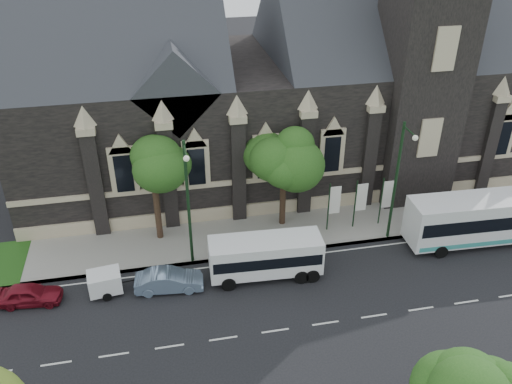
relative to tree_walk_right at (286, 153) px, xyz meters
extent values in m
plane|color=black|center=(-3.21, -10.71, -5.82)|extent=(160.00, 160.00, 0.00)
cube|color=gray|center=(-3.21, -1.21, -5.74)|extent=(80.00, 5.00, 0.15)
cube|color=black|center=(0.79, 8.79, -0.82)|extent=(40.00, 15.00, 10.00)
cube|color=#2F3137|center=(-11.21, 8.79, 4.18)|extent=(16.00, 15.00, 15.00)
cube|color=#2F3137|center=(10.79, 8.79, 4.18)|extent=(20.00, 15.00, 15.00)
cube|color=#2F3137|center=(-7.21, 4.29, 4.18)|extent=(6.00, 6.00, 6.00)
cube|color=black|center=(10.79, 2.79, 3.18)|extent=(5.50, 5.50, 18.00)
cube|color=tan|center=(0.79, 1.25, -2.62)|extent=(40.00, 0.22, 0.40)
cube|color=tan|center=(0.79, 1.25, -5.22)|extent=(40.00, 0.25, 1.20)
cube|color=black|center=(-1.21, 1.11, -1.02)|extent=(1.20, 0.12, 2.80)
sphere|color=#225219|center=(3.39, -19.61, -0.74)|extent=(2.40, 2.40, 2.40)
cylinder|color=black|center=(-0.21, -0.21, -3.84)|extent=(0.44, 0.44, 3.96)
sphere|color=#225219|center=(-0.21, -0.21, -0.18)|extent=(3.84, 3.84, 3.84)
sphere|color=#225219|center=(0.51, 0.51, 0.54)|extent=(2.88, 2.88, 2.88)
cylinder|color=black|center=(-9.21, -0.21, -3.84)|extent=(0.44, 0.44, 3.96)
sphere|color=#225219|center=(-9.21, -0.21, -0.25)|extent=(3.68, 3.68, 3.68)
sphere|color=#225219|center=(-8.52, 0.48, 0.44)|extent=(2.76, 2.76, 2.76)
cylinder|color=black|center=(6.79, -3.41, -1.32)|extent=(0.20, 0.20, 9.00)
cylinder|color=black|center=(6.79, -4.21, 2.88)|extent=(0.10, 1.60, 0.10)
sphere|color=silver|center=(6.79, -5.01, 2.78)|extent=(0.36, 0.36, 0.36)
cylinder|color=black|center=(-7.21, -3.41, -1.32)|extent=(0.20, 0.20, 9.00)
cylinder|color=black|center=(-7.21, -4.21, 2.88)|extent=(0.10, 1.60, 0.10)
sphere|color=silver|center=(-7.21, -5.01, 2.78)|extent=(0.36, 0.36, 0.36)
cylinder|color=black|center=(2.79, -1.71, -3.82)|extent=(0.10, 0.10, 4.00)
cube|color=white|center=(3.24, -1.71, -3.22)|extent=(0.80, 0.04, 2.20)
cylinder|color=black|center=(4.79, -1.71, -3.82)|extent=(0.10, 0.10, 4.00)
cube|color=white|center=(5.24, -1.71, -3.22)|extent=(0.80, 0.04, 2.20)
cylinder|color=black|center=(6.79, -1.71, -3.82)|extent=(0.10, 0.10, 4.00)
cube|color=white|center=(7.24, -1.71, -3.22)|extent=(0.80, 0.04, 2.20)
cube|color=white|center=(13.77, -5.13, -3.79)|extent=(12.45, 3.01, 3.16)
cube|color=black|center=(13.77, -5.13, -3.58)|extent=(11.96, 3.04, 1.01)
cube|color=teal|center=(13.77, -5.13, -5.07)|extent=(11.96, 3.03, 0.35)
cylinder|color=black|center=(9.40, -6.26, -5.37)|extent=(0.91, 0.31, 0.90)
cylinder|color=black|center=(9.49, -3.69, -5.37)|extent=(0.91, 0.31, 0.90)
cube|color=white|center=(-2.70, -5.71, -4.21)|extent=(7.26, 2.60, 2.31)
cube|color=black|center=(-2.70, -5.71, -4.10)|extent=(6.98, 2.63, 0.77)
cylinder|color=black|center=(-5.26, -6.71, -5.37)|extent=(0.91, 0.32, 0.90)
cylinder|color=black|center=(-5.15, -4.46, -5.37)|extent=(0.91, 0.32, 0.90)
cylinder|color=black|center=(-0.61, -6.94, -5.37)|extent=(0.91, 0.32, 0.90)
cylinder|color=black|center=(-0.50, -4.69, -5.37)|extent=(0.91, 0.32, 0.90)
cylinder|color=black|center=(0.11, -6.98, -5.37)|extent=(0.91, 0.32, 0.90)
cylinder|color=black|center=(0.22, -4.73, -5.37)|extent=(0.91, 0.32, 0.90)
cube|color=white|center=(-12.78, -5.44, -4.93)|extent=(2.14, 1.71, 1.28)
cylinder|color=black|center=(-12.69, -6.18, -5.54)|extent=(0.57, 0.26, 0.55)
cylinder|color=black|center=(-12.87, -4.71, -5.54)|extent=(0.57, 0.26, 0.55)
cylinder|color=black|center=(-11.51, -5.29, -5.27)|extent=(1.18, 0.22, 0.08)
imported|color=#768EAB|center=(-8.89, -5.88, -5.12)|extent=(4.34, 1.84, 1.39)
imported|color=maroon|center=(-17.23, -5.44, -5.17)|extent=(3.94, 1.92, 1.30)
camera|label=1|loc=(-8.70, -32.17, 16.41)|focal=37.28mm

